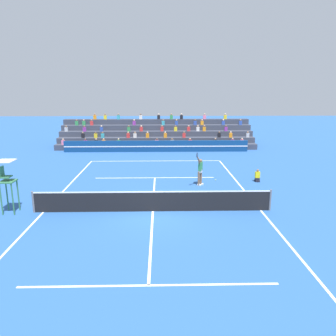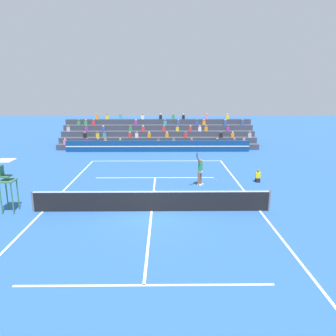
{
  "view_description": "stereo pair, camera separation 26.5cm",
  "coord_description": "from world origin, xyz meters",
  "px_view_note": "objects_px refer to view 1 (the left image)",
  "views": [
    {
      "loc": [
        0.4,
        -15.58,
        6.02
      ],
      "look_at": [
        0.88,
        4.76,
        1.1
      ],
      "focal_mm": 35.0,
      "sensor_mm": 36.0,
      "label": 1
    },
    {
      "loc": [
        0.66,
        -15.58,
        6.02
      ],
      "look_at": [
        0.88,
        4.76,
        1.1
      ],
      "focal_mm": 35.0,
      "sensor_mm": 36.0,
      "label": 2
    }
  ],
  "objects_px": {
    "tennis_ball": "(216,180)",
    "ball_kid_courtside": "(257,177)",
    "umpire_chair": "(7,180)",
    "tennis_player": "(200,170)"
  },
  "relations": [
    {
      "from": "tennis_ball",
      "to": "ball_kid_courtside",
      "type": "bearing_deg",
      "value": -7.71
    },
    {
      "from": "ball_kid_courtside",
      "to": "tennis_ball",
      "type": "relative_size",
      "value": 12.43
    },
    {
      "from": "umpire_chair",
      "to": "ball_kid_courtside",
      "type": "height_order",
      "value": "umpire_chair"
    },
    {
      "from": "ball_kid_courtside",
      "to": "tennis_player",
      "type": "xyz_separation_m",
      "value": [
        -3.93,
        -0.74,
        0.65
      ]
    },
    {
      "from": "ball_kid_courtside",
      "to": "tennis_player",
      "type": "bearing_deg",
      "value": -169.4
    },
    {
      "from": "tennis_player",
      "to": "tennis_ball",
      "type": "bearing_deg",
      "value": 42.41
    },
    {
      "from": "umpire_chair",
      "to": "tennis_player",
      "type": "height_order",
      "value": "umpire_chair"
    },
    {
      "from": "umpire_chair",
      "to": "tennis_ball",
      "type": "distance_m",
      "value": 12.71
    },
    {
      "from": "umpire_chair",
      "to": "tennis_player",
      "type": "relative_size",
      "value": 1.14
    },
    {
      "from": "umpire_chair",
      "to": "tennis_ball",
      "type": "bearing_deg",
      "value": 26.79
    }
  ]
}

